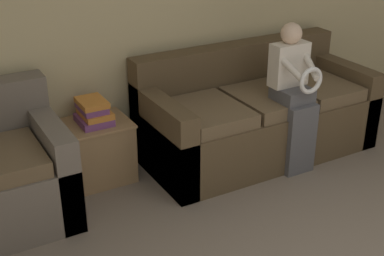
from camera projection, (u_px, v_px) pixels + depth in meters
The scene contains 5 objects.
wall_back at pixel (160, 6), 4.35m from camera, with size 7.48×0.06×2.55m.
couch_main at pixel (255, 116), 4.66m from camera, with size 2.01×0.91×0.91m.
child_left_seated at pixel (295, 92), 4.26m from camera, with size 0.32×0.37×1.21m.
side_shelf at pixel (97, 150), 4.24m from camera, with size 0.54×0.45×0.50m.
book_stack at pixel (93, 112), 4.10m from camera, with size 0.24×0.30×0.19m.
Camera 1 is at (-1.92, -0.82, 2.21)m, focal length 50.00 mm.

